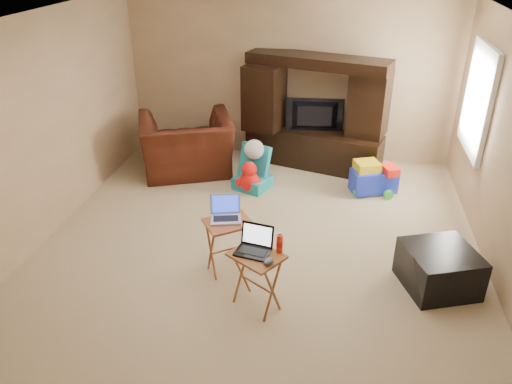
% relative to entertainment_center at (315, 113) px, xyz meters
% --- Properties ---
extents(floor, '(5.50, 5.50, 0.00)m').
position_rel_entertainment_center_xyz_m(floor, '(-0.44, -2.37, -0.84)').
color(floor, '#C7B589').
rests_on(floor, ground).
extents(ceiling, '(5.50, 5.50, 0.00)m').
position_rel_entertainment_center_xyz_m(ceiling, '(-0.44, -2.37, 1.66)').
color(ceiling, silver).
rests_on(ceiling, ground).
extents(wall_back, '(5.00, 0.00, 5.00)m').
position_rel_entertainment_center_xyz_m(wall_back, '(-0.44, 0.38, 0.41)').
color(wall_back, tan).
rests_on(wall_back, ground).
extents(wall_front, '(5.00, 0.00, 5.00)m').
position_rel_entertainment_center_xyz_m(wall_front, '(-0.44, -5.12, 0.41)').
color(wall_front, tan).
rests_on(wall_front, ground).
extents(wall_left, '(0.00, 5.50, 5.50)m').
position_rel_entertainment_center_xyz_m(wall_left, '(-2.94, -2.37, 0.41)').
color(wall_left, tan).
rests_on(wall_left, ground).
extents(window_pane, '(0.00, 1.20, 1.20)m').
position_rel_entertainment_center_xyz_m(window_pane, '(2.04, -0.82, 0.56)').
color(window_pane, white).
rests_on(window_pane, ground).
extents(window_frame, '(0.06, 1.14, 1.34)m').
position_rel_entertainment_center_xyz_m(window_frame, '(2.02, -0.82, 0.56)').
color(window_frame, white).
rests_on(window_frame, ground).
extents(entertainment_center, '(2.13, 1.06, 1.69)m').
position_rel_entertainment_center_xyz_m(entertainment_center, '(0.00, 0.00, 0.00)').
color(entertainment_center, black).
rests_on(entertainment_center, floor).
extents(television, '(0.86, 0.18, 0.49)m').
position_rel_entertainment_center_xyz_m(television, '(0.00, -0.04, -0.03)').
color(television, black).
rests_on(television, entertainment_center).
extents(recliner, '(1.64, 1.55, 0.85)m').
position_rel_entertainment_center_xyz_m(recliner, '(-1.83, -0.57, -0.42)').
color(recliner, '#44170E').
rests_on(recliner, floor).
extents(child_rocker, '(0.61, 0.64, 0.60)m').
position_rel_entertainment_center_xyz_m(child_rocker, '(-0.77, -0.93, -0.55)').
color(child_rocker, teal).
rests_on(child_rocker, floor).
extents(plush_toy, '(0.40, 0.33, 0.44)m').
position_rel_entertainment_center_xyz_m(plush_toy, '(-0.80, -1.04, -0.62)').
color(plush_toy, red).
rests_on(plush_toy, floor).
extents(push_toy, '(0.74, 0.64, 0.47)m').
position_rel_entertainment_center_xyz_m(push_toy, '(0.90, -0.78, -0.61)').
color(push_toy, '#182DC7').
rests_on(push_toy, floor).
extents(ottoman, '(0.86, 0.86, 0.43)m').
position_rel_entertainment_center_xyz_m(ottoman, '(1.48, -2.79, -0.63)').
color(ottoman, black).
rests_on(ottoman, floor).
extents(tray_table_left, '(0.59, 0.56, 0.60)m').
position_rel_entertainment_center_xyz_m(tray_table_left, '(-0.67, -2.89, -0.55)').
color(tray_table_left, '#A65628').
rests_on(tray_table_left, floor).
extents(tray_table_right, '(0.59, 0.56, 0.60)m').
position_rel_entertainment_center_xyz_m(tray_table_right, '(-0.28, -3.42, -0.55)').
color(tray_table_right, brown).
rests_on(tray_table_right, floor).
extents(laptop_left, '(0.37, 0.33, 0.24)m').
position_rel_entertainment_center_xyz_m(laptop_left, '(-0.70, -2.86, -0.13)').
color(laptop_left, '#A6A5AA').
rests_on(laptop_left, tray_table_left).
extents(laptop_right, '(0.35, 0.31, 0.24)m').
position_rel_entertainment_center_xyz_m(laptop_right, '(-0.32, -3.40, -0.13)').
color(laptop_right, black).
rests_on(laptop_right, tray_table_right).
extents(mouse_left, '(0.09, 0.13, 0.05)m').
position_rel_entertainment_center_xyz_m(mouse_left, '(-0.48, -2.96, -0.22)').
color(mouse_left, white).
rests_on(mouse_left, tray_table_left).
extents(mouse_right, '(0.12, 0.14, 0.05)m').
position_rel_entertainment_center_xyz_m(mouse_right, '(-0.15, -3.54, -0.22)').
color(mouse_right, '#3A3A3F').
rests_on(mouse_right, tray_table_right).
extents(water_bottle, '(0.06, 0.06, 0.18)m').
position_rel_entertainment_center_xyz_m(water_bottle, '(-0.08, -3.34, -0.15)').
color(water_bottle, red).
rests_on(water_bottle, tray_table_right).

